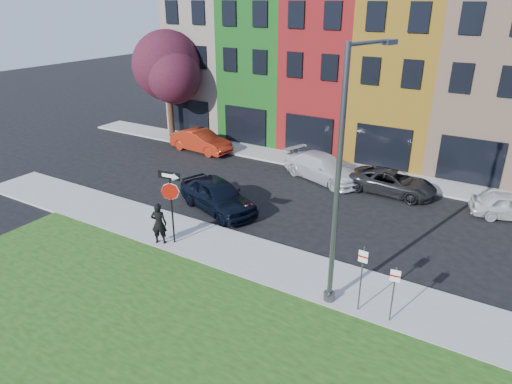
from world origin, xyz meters
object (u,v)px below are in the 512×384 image
Objects in this scene: stop_sign at (170,193)px; man at (159,223)px; sedan_near at (218,195)px; street_lamp at (341,183)px.

man is at bearing -155.93° from stop_sign.
sedan_near is at bearing 88.08° from stop_sign.
stop_sign is 4.22m from sedan_near.
street_lamp is at bearing 156.65° from man.
street_lamp is (7.88, -4.00, 3.70)m from sedan_near.
stop_sign is at bearing -164.61° from street_lamp.
sedan_near is (0.08, 4.19, -0.23)m from man.
stop_sign is 1.77× the size of man.
sedan_near is 0.60× the size of street_lamp.
stop_sign is at bearing -172.51° from man.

